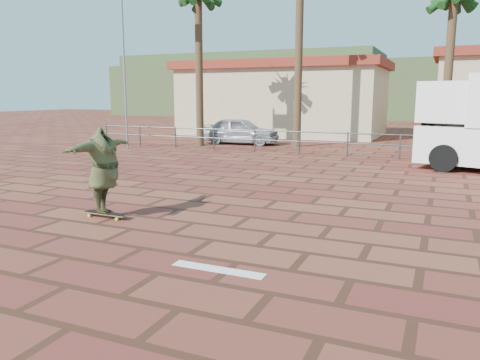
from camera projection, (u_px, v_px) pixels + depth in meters
name	position (u px, v px, depth m)	size (l,w,h in m)	color
ground	(212.00, 240.00, 7.99)	(120.00, 120.00, 0.00)	brown
paint_stripe	(218.00, 269.00, 6.63)	(1.40, 0.22, 0.01)	white
guardrail	(348.00, 140.00, 18.69)	(24.06, 0.06, 1.00)	#47494F
flagpole	(126.00, 46.00, 20.96)	(1.30, 0.10, 8.00)	gray
palm_far_left	(198.00, 0.00, 21.90)	(2.40, 2.40, 8.25)	brown
palm_center	(454.00, 0.00, 19.47)	(2.40, 2.40, 7.75)	brown
building_west	(284.00, 98.00, 29.79)	(12.60, 7.60, 4.50)	beige
hill_front	(413.00, 91.00, 52.57)	(70.00, 18.00, 6.00)	#384C28
hill_back	(252.00, 84.00, 66.44)	(35.00, 14.00, 8.00)	#384C28
longboard	(106.00, 214.00, 9.44)	(1.01, 0.24, 0.10)	olive
skateboarder	(103.00, 171.00, 9.29)	(2.13, 0.58, 1.73)	#414726
car_silver	(240.00, 131.00, 23.73)	(1.59, 3.95, 1.34)	#A3A6AA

